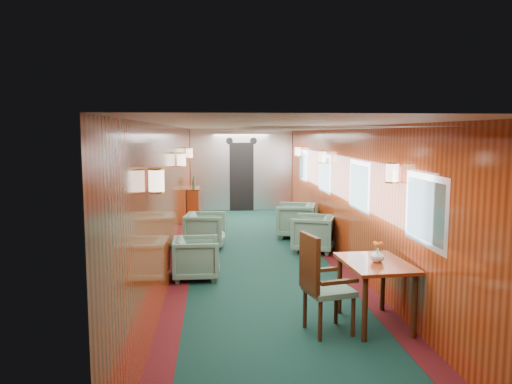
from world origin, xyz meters
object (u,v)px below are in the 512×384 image
at_px(side_chair, 320,280).
at_px(credenza, 194,204).
at_px(armchair_right_far, 296,220).
at_px(armchair_right_near, 313,233).
at_px(armchair_left_near, 196,258).
at_px(armchair_left_far, 205,230).
at_px(dining_table, 375,272).

xyz_separation_m(side_chair, credenza, (-1.73, 7.41, -0.18)).
height_order(side_chair, armchair_right_far, side_chair).
bearing_deg(armchair_right_near, side_chair, 10.02).
bearing_deg(armchair_left_near, side_chair, -148.51).
xyz_separation_m(armchair_left_near, armchair_left_far, (0.11, 2.13, 0.02)).
xyz_separation_m(credenza, armchair_right_far, (2.31, -2.15, -0.08)).
height_order(armchair_left_far, armchair_right_near, armchair_right_near).
distance_m(dining_table, credenza, 7.62).
height_order(dining_table, armchair_right_far, dining_table).
height_order(dining_table, side_chair, side_chair).
relative_size(side_chair, armchair_right_near, 1.49).
height_order(armchair_right_near, armchair_right_far, armchair_right_far).
distance_m(side_chair, armchair_right_far, 5.30).
xyz_separation_m(dining_table, armchair_right_near, (0.00, 3.73, -0.30)).
xyz_separation_m(side_chair, armchair_left_far, (-1.38, 4.42, -0.28)).
bearing_deg(armchair_right_far, side_chair, 6.83).
bearing_deg(armchair_right_near, credenza, -124.82).
xyz_separation_m(armchair_left_far, armchair_right_far, (1.96, 0.85, 0.02)).
relative_size(armchair_left_far, armchair_right_far, 0.94).
relative_size(side_chair, armchair_left_near, 1.61).
distance_m(dining_table, armchair_right_far, 5.08).
relative_size(armchair_left_far, armchair_right_near, 0.99).
relative_size(side_chair, armchair_right_far, 1.40).
relative_size(side_chair, credenza, 1.00).
xyz_separation_m(dining_table, armchair_right_far, (-0.12, 5.07, -0.28)).
height_order(armchair_left_near, armchair_right_near, armchair_right_near).
relative_size(credenza, armchair_right_far, 1.41).
relative_size(dining_table, armchair_left_far, 1.39).
bearing_deg(dining_table, armchair_right_far, 87.74).
relative_size(dining_table, armchair_left_near, 1.50).
distance_m(credenza, armchair_right_near, 4.25).
relative_size(dining_table, side_chair, 0.93).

